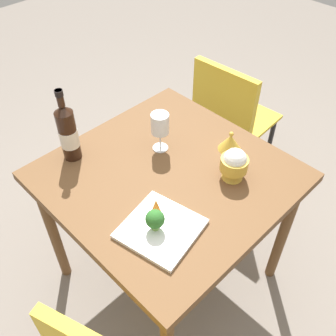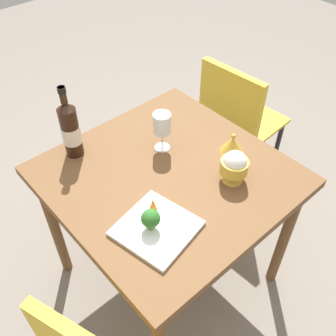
# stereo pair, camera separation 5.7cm
# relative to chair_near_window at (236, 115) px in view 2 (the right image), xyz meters

# --- Properties ---
(ground_plane) EXTENTS (8.00, 8.00, 0.00)m
(ground_plane) POSITION_rel_chair_near_window_xyz_m (0.27, -0.76, -0.53)
(ground_plane) COLOR gray
(dining_table) EXTENTS (0.90, 0.90, 0.76)m
(dining_table) POSITION_rel_chair_near_window_xyz_m (0.27, -0.76, 0.14)
(dining_table) COLOR brown
(dining_table) RESTS_ON ground_plane
(chair_near_window) EXTENTS (0.42, 0.42, 0.85)m
(chair_near_window) POSITION_rel_chair_near_window_xyz_m (0.00, 0.00, 0.00)
(chair_near_window) COLOR gold
(chair_near_window) RESTS_ON ground_plane
(wine_bottle) EXTENTS (0.08, 0.08, 0.33)m
(wine_bottle) POSITION_rel_chair_near_window_xyz_m (-0.09, -0.98, 0.36)
(wine_bottle) COLOR black
(wine_bottle) RESTS_ON dining_table
(wine_glass) EXTENTS (0.08, 0.08, 0.18)m
(wine_glass) POSITION_rel_chair_near_window_xyz_m (0.13, -0.68, 0.36)
(wine_glass) COLOR white
(wine_glass) RESTS_ON dining_table
(rice_bowl) EXTENTS (0.11, 0.11, 0.14)m
(rice_bowl) POSITION_rel_chair_near_window_xyz_m (0.46, -0.59, 0.30)
(rice_bowl) COLOR gold
(rice_bowl) RESTS_ON dining_table
(rice_bowl_lid) EXTENTS (0.10, 0.10, 0.09)m
(rice_bowl_lid) POSITION_rel_chair_near_window_xyz_m (0.35, -0.47, 0.27)
(rice_bowl_lid) COLOR gold
(rice_bowl_lid) RESTS_ON dining_table
(serving_plate) EXTENTS (0.29, 0.29, 0.02)m
(serving_plate) POSITION_rel_chair_near_window_xyz_m (0.45, -0.98, 0.24)
(serving_plate) COLOR white
(serving_plate) RESTS_ON dining_table
(broccoli_floret) EXTENTS (0.07, 0.07, 0.09)m
(broccoli_floret) POSITION_rel_chair_near_window_xyz_m (0.44, -1.00, 0.30)
(broccoli_floret) COLOR #729E4C
(broccoli_floret) RESTS_ON serving_plate
(carrot_garnish_left) EXTENTS (0.03, 0.03, 0.06)m
(carrot_garnish_left) POSITION_rel_chair_near_window_xyz_m (0.38, -0.94, 0.28)
(carrot_garnish_left) COLOR orange
(carrot_garnish_left) RESTS_ON serving_plate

